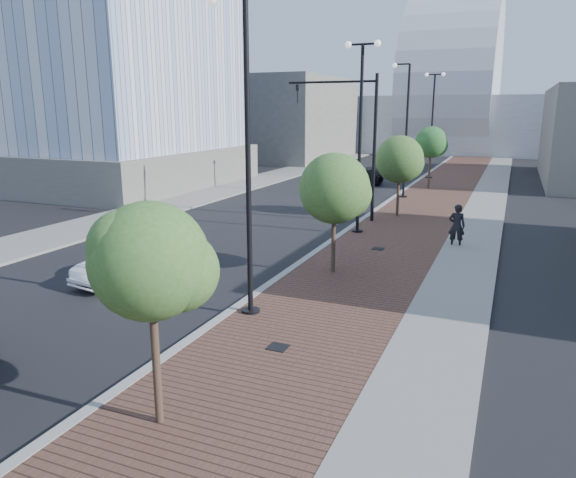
% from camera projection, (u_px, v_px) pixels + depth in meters
% --- Properties ---
extents(sidewalk, '(7.00, 140.00, 0.12)m').
position_uv_depth(sidewalk, '(455.00, 189.00, 42.17)').
color(sidewalk, '#4C2D23').
rests_on(sidewalk, ground).
extents(concrete_strip, '(2.40, 140.00, 0.13)m').
position_uv_depth(concrete_strip, '(491.00, 191.00, 41.15)').
color(concrete_strip, slate).
rests_on(concrete_strip, ground).
extents(curb, '(0.30, 140.00, 0.14)m').
position_uv_depth(curb, '(410.00, 186.00, 43.49)').
color(curb, gray).
rests_on(curb, ground).
extents(west_sidewalk, '(4.00, 140.00, 0.12)m').
position_uv_depth(west_sidewalk, '(265.00, 179.00, 48.39)').
color(west_sidewalk, slate).
rests_on(west_sidewalk, ground).
extents(white_sedan, '(1.99, 4.26, 1.35)m').
position_uv_depth(white_sedan, '(126.00, 262.00, 19.70)').
color(white_sedan, white).
rests_on(white_sedan, ground).
extents(dark_car_mid, '(3.13, 5.08, 1.31)m').
position_uv_depth(dark_car_mid, '(344.00, 173.00, 47.89)').
color(dark_car_mid, black).
rests_on(dark_car_mid, ground).
extents(dark_car_far, '(3.41, 5.27, 1.42)m').
position_uv_depth(dark_car_far, '(361.00, 178.00, 43.62)').
color(dark_car_far, black).
rests_on(dark_car_far, ground).
extents(pedestrian, '(0.76, 0.52, 2.01)m').
position_uv_depth(pedestrian, '(457.00, 226.00, 24.24)').
color(pedestrian, black).
rests_on(pedestrian, ground).
extents(streetlight_1, '(1.44, 0.56, 9.21)m').
position_uv_depth(streetlight_1, '(245.00, 174.00, 15.42)').
color(streetlight_1, black).
rests_on(streetlight_1, ground).
extents(streetlight_2, '(1.72, 0.56, 9.28)m').
position_uv_depth(streetlight_2, '(360.00, 137.00, 26.02)').
color(streetlight_2, black).
rests_on(streetlight_2, ground).
extents(streetlight_3, '(1.44, 0.56, 9.21)m').
position_uv_depth(streetlight_3, '(404.00, 136.00, 36.92)').
color(streetlight_3, black).
rests_on(streetlight_3, ground).
extents(streetlight_4, '(1.72, 0.56, 9.28)m').
position_uv_depth(streetlight_4, '(432.00, 125.00, 47.52)').
color(streetlight_4, black).
rests_on(streetlight_4, ground).
extents(traffic_mast, '(5.09, 0.20, 8.00)m').
position_uv_depth(traffic_mast, '(359.00, 132.00, 29.01)').
color(traffic_mast, black).
rests_on(traffic_mast, ground).
extents(tree_0, '(2.30, 2.24, 4.54)m').
position_uv_depth(tree_0, '(153.00, 262.00, 9.85)').
color(tree_0, '#382619').
rests_on(tree_0, ground).
extents(tree_1, '(2.64, 2.64, 4.63)m').
position_uv_depth(tree_1, '(336.00, 189.00, 19.73)').
color(tree_1, '#382619').
rests_on(tree_1, ground).
extents(tree_2, '(2.71, 2.71, 4.73)m').
position_uv_depth(tree_2, '(401.00, 160.00, 30.47)').
color(tree_2, '#382619').
rests_on(tree_2, ground).
extents(tree_3, '(2.45, 2.41, 4.91)m').
position_uv_depth(tree_3, '(432.00, 142.00, 41.14)').
color(tree_3, '#382619').
rests_on(tree_3, ground).
extents(tower_podium, '(19.00, 19.00, 3.00)m').
position_uv_depth(tower_podium, '(107.00, 166.00, 45.03)').
color(tower_podium, '#625F58').
rests_on(tower_podium, ground).
extents(convention_center, '(50.00, 30.00, 50.00)m').
position_uv_depth(convention_center, '(452.00, 111.00, 83.16)').
color(convention_center, '#A2A5AB').
rests_on(convention_center, ground).
extents(commercial_block_nw, '(14.00, 20.00, 10.00)m').
position_uv_depth(commercial_block_nw, '(282.00, 119.00, 67.78)').
color(commercial_block_nw, '#605D56').
rests_on(commercial_block_nw, ground).
extents(utility_cover_1, '(0.50, 0.50, 0.02)m').
position_uv_depth(utility_cover_1, '(278.00, 347.00, 13.90)').
color(utility_cover_1, black).
rests_on(utility_cover_1, sidewalk).
extents(utility_cover_2, '(0.50, 0.50, 0.02)m').
position_uv_depth(utility_cover_2, '(378.00, 249.00, 23.76)').
color(utility_cover_2, black).
rests_on(utility_cover_2, sidewalk).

